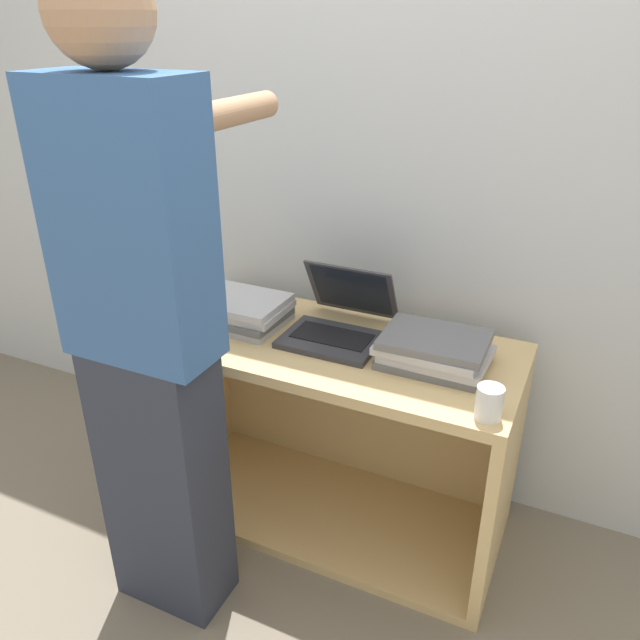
{
  "coord_description": "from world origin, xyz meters",
  "views": [
    {
      "loc": [
        0.74,
        -1.38,
        1.7
      ],
      "look_at": [
        0.0,
        0.2,
        0.85
      ],
      "focal_mm": 35.0,
      "sensor_mm": 36.0,
      "label": 1
    }
  ],
  "objects_px": {
    "person": "(146,335)",
    "laptop_open": "(338,323)",
    "laptop_stack_right": "(434,350)",
    "laptop_stack_left": "(240,310)",
    "mug": "(489,403)"
  },
  "relations": [
    {
      "from": "person",
      "to": "laptop_open",
      "type": "bearing_deg",
      "value": 61.62
    },
    {
      "from": "laptop_stack_right",
      "to": "person",
      "type": "xyz_separation_m",
      "value": [
        -0.65,
        -0.52,
        0.15
      ]
    },
    {
      "from": "laptop_stack_left",
      "to": "laptop_stack_right",
      "type": "height_order",
      "value": "same"
    },
    {
      "from": "laptop_stack_right",
      "to": "mug",
      "type": "xyz_separation_m",
      "value": [
        0.21,
        -0.22,
        -0.0
      ]
    },
    {
      "from": "mug",
      "to": "person",
      "type": "bearing_deg",
      "value": -160.73
    },
    {
      "from": "laptop_stack_right",
      "to": "person",
      "type": "height_order",
      "value": "person"
    },
    {
      "from": "laptop_stack_left",
      "to": "person",
      "type": "bearing_deg",
      "value": -85.8
    },
    {
      "from": "person",
      "to": "mug",
      "type": "bearing_deg",
      "value": 19.27
    },
    {
      "from": "laptop_open",
      "to": "person",
      "type": "height_order",
      "value": "person"
    },
    {
      "from": "laptop_open",
      "to": "mug",
      "type": "bearing_deg",
      "value": -26.13
    },
    {
      "from": "laptop_open",
      "to": "laptop_stack_right",
      "type": "bearing_deg",
      "value": -8.71
    },
    {
      "from": "laptop_stack_right",
      "to": "person",
      "type": "relative_size",
      "value": 0.18
    },
    {
      "from": "laptop_stack_left",
      "to": "person",
      "type": "relative_size",
      "value": 0.18
    },
    {
      "from": "person",
      "to": "mug",
      "type": "relative_size",
      "value": 19.2
    },
    {
      "from": "person",
      "to": "mug",
      "type": "distance_m",
      "value": 0.93
    }
  ]
}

